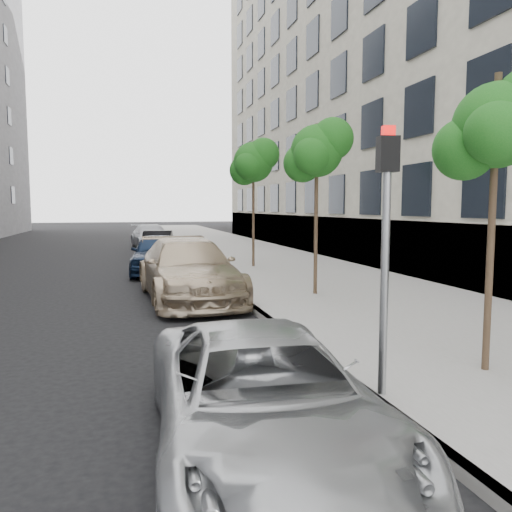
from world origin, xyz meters
name	(u,v)px	position (x,y,z in m)	size (l,w,h in m)	color
ground	(315,459)	(0.00, 0.00, 0.00)	(160.00, 160.00, 0.00)	black
sidewalk	(230,248)	(4.30, 24.00, 0.07)	(6.40, 72.00, 0.14)	gray
curb	(176,249)	(1.18, 24.00, 0.07)	(0.15, 72.00, 0.14)	#9E9B93
tree_near	(498,126)	(3.23, 1.50, 3.56)	(1.55, 1.35, 4.19)	#38281C
tree_mid	(318,151)	(3.23, 8.00, 3.91)	(1.71, 1.51, 4.62)	#38281C
tree_far	(254,162)	(3.23, 14.50, 4.18)	(1.85, 1.65, 4.95)	#38281C
signal_pole	(386,230)	(1.30, 1.04, 2.18)	(0.26, 0.21, 3.27)	#939699
minivan	(262,398)	(-0.50, 0.13, 0.62)	(2.05, 4.44, 1.23)	#A7AAAC
suv	(188,270)	(-0.10, 8.72, 0.80)	(2.26, 5.55, 1.61)	tan
sedan_blue	(157,253)	(-0.53, 14.28, 0.74)	(1.76, 4.37, 1.49)	#0F1C33
sedan_black	(157,244)	(-0.10, 20.46, 0.64)	(1.36, 3.90, 1.29)	black
sedan_rear	(151,236)	(-0.10, 25.88, 0.70)	(1.97, 4.85, 1.41)	#9B9DA3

